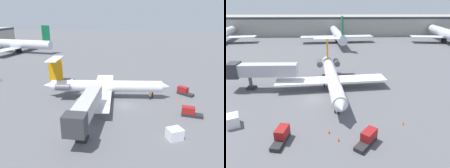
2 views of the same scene
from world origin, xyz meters
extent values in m
cube|color=#5B5B60|center=(0.00, 0.00, -0.05)|extent=(400.00, 400.00, 0.10)
cylinder|color=white|center=(3.53, 4.50, 2.98)|extent=(5.25, 25.55, 2.62)
cone|color=white|center=(4.93, -8.94, 2.98)|extent=(2.71, 2.45, 2.49)
cone|color=white|center=(2.12, 18.03, 2.98)|extent=(2.49, 2.82, 2.23)
cube|color=white|center=(9.86, 6.16, 1.97)|extent=(11.76, 5.56, 0.24)
cube|color=white|center=(-3.01, 4.82, 1.97)|extent=(11.76, 5.56, 0.24)
cylinder|color=#595960|center=(4.72, 14.38, 3.38)|extent=(1.82, 3.34, 1.50)
cylinder|color=#595960|center=(0.32, 13.92, 3.38)|extent=(1.82, 3.34, 1.50)
cube|color=orange|center=(2.32, 16.14, 6.84)|extent=(0.57, 3.21, 5.09)
cube|color=white|center=(2.32, 16.14, 9.28)|extent=(7.01, 3.09, 0.20)
cylinder|color=black|center=(4.64, -6.16, 0.83)|extent=(0.36, 0.36, 1.67)
cylinder|color=black|center=(4.91, 6.65, 0.83)|extent=(0.36, 0.36, 1.67)
cylinder|color=black|center=(1.73, 6.32, 0.83)|extent=(0.36, 0.36, 1.67)
cube|color=#ADADB2|center=(-10.98, 5.46, 4.42)|extent=(13.96, 2.61, 2.60)
cube|color=#333338|center=(-17.56, 5.46, 4.42)|extent=(2.40, 3.20, 3.20)
cylinder|color=#4C4C51|center=(-14.47, 5.46, 1.56)|extent=(0.70, 0.70, 3.12)
cube|color=#262626|center=(-14.47, 5.46, 0.25)|extent=(1.80, 1.80, 0.50)
cube|color=black|center=(4.02, -5.59, 0.42)|extent=(0.25, 0.33, 0.85)
cube|color=orange|center=(4.02, -5.59, 1.15)|extent=(0.28, 0.41, 0.60)
sphere|color=tan|center=(4.02, -5.59, 1.57)|extent=(0.24, 0.24, 0.24)
cube|color=#262628|center=(8.06, -14.30, 0.30)|extent=(3.61, 3.98, 0.60)
cube|color=maroon|center=(8.57, -13.68, 1.25)|extent=(2.60, 2.74, 1.30)
cube|color=#262628|center=(-3.57, -13.50, 0.30)|extent=(2.07, 4.18, 0.60)
cube|color=maroon|center=(-3.43, -12.71, 1.25)|extent=(1.80, 2.61, 1.30)
cube|color=silver|center=(-12.01, -9.04, 0.90)|extent=(2.76, 2.94, 1.80)
cone|color=orange|center=(3.08, -11.54, 0.28)|extent=(0.36, 0.36, 0.55)
cone|color=orange|center=(4.40, -13.36, 0.28)|extent=(0.36, 0.36, 0.55)
cone|color=orange|center=(14.72, -9.58, 0.28)|extent=(0.36, 0.36, 0.55)
cylinder|color=silver|center=(56.62, 58.18, 4.49)|extent=(8.61, 36.98, 4.19)
cube|color=#0C5933|center=(54.64, 41.93, 10.09)|extent=(0.78, 4.01, 7.00)
cube|color=silver|center=(56.62, 58.18, 2.80)|extent=(31.37, 9.70, 0.30)
cube|color=black|center=(56.62, 58.18, 1.20)|extent=(1.20, 2.80, 2.40)
camera|label=1|loc=(-42.86, -3.30, 19.18)|focal=34.31mm
camera|label=2|loc=(3.70, -36.27, 18.00)|focal=32.21mm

